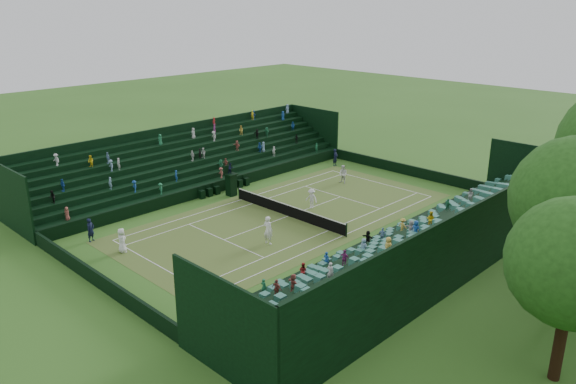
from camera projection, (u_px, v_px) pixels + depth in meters
The scene contains 17 objects.
ground at pixel (288, 216), 43.51m from camera, with size 160.00×160.00×0.00m, color #356620.
court_surface at pixel (288, 216), 43.51m from camera, with size 12.97×26.77×0.01m, color #417A28.
perimeter_wall_north at pixel (403, 169), 54.08m from camera, with size 17.17×0.20×1.00m, color black.
perimeter_wall_south at pixel (97, 279), 32.62m from camera, with size 17.17×0.20×1.00m, color black.
perimeter_wall_east at pixel (378, 241), 37.72m from camera, with size 0.20×31.77×1.00m, color black.
perimeter_wall_west at pixel (219, 186), 48.98m from camera, with size 0.20×31.77×1.00m, color black.
north_grandstand at pixel (434, 245), 34.61m from camera, with size 6.60×32.00×4.90m.
south_grandstand at pixel (190, 166), 51.42m from camera, with size 6.60×32.00×4.90m.
tennis_net at pixel (288, 210), 43.34m from camera, with size 11.67×0.10×1.06m.
umpire_chair at pixel (231, 182), 47.86m from camera, with size 0.92×0.92×2.91m.
courtside_chairs at pixel (225, 187), 49.06m from camera, with size 0.47×5.44×1.02m.
player_near_west at pixel (122, 240), 37.03m from camera, with size 0.82×0.54×1.69m, color white.
player_near_east at pixel (268, 230), 38.25m from camera, with size 0.74×0.49×2.03m, color white.
player_far_west at pixel (343, 174), 51.20m from camera, with size 0.82×0.64×1.70m, color white.
player_far_east at pixel (311, 198), 45.07m from camera, with size 1.04×0.60×1.61m, color white.
line_judge_north at pixel (335, 157), 56.66m from camera, with size 0.63×0.42×1.74m, color black.
line_judge_south at pixel (91, 230), 38.74m from camera, with size 0.62×0.40×1.69m, color black.
Camera 1 is at (28.44, -28.96, 15.80)m, focal length 35.00 mm.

